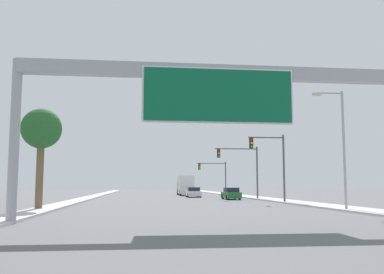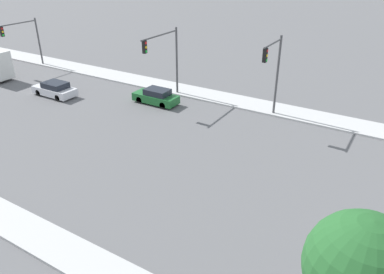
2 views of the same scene
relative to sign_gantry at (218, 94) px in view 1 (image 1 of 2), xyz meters
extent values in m
cube|color=beige|center=(11.25, 42.10, -6.39)|extent=(3.00, 120.00, 0.15)
cube|color=beige|center=(-10.75, 42.10, -6.39)|extent=(2.00, 120.00, 0.15)
cylinder|color=#9EA0A5|center=(-9.95, 0.10, -2.48)|extent=(0.48, 0.48, 7.98)
cube|color=#9EA0A5|center=(0.00, 0.10, 1.16)|extent=(19.90, 0.60, 0.70)
cube|color=white|center=(0.00, -0.20, -0.13)|extent=(7.76, 0.08, 2.88)
cube|color=#0A5B38|center=(0.00, -0.25, -0.13)|extent=(7.56, 0.16, 2.68)
cube|color=silver|center=(3.50, 39.98, -5.94)|extent=(1.89, 4.44, 0.70)
cube|color=#1E232D|center=(3.50, 39.75, -5.32)|extent=(1.66, 2.31, 0.54)
cylinder|color=black|center=(2.67, 41.35, -6.15)|extent=(0.22, 0.64, 0.64)
cylinder|color=black|center=(4.33, 41.35, -6.15)|extent=(0.22, 0.64, 0.64)
cylinder|color=black|center=(2.67, 38.60, -6.15)|extent=(0.22, 0.64, 0.64)
cylinder|color=black|center=(4.33, 38.60, -6.15)|extent=(0.22, 0.64, 0.64)
cube|color=#1E662D|center=(7.00, 30.36, -5.94)|extent=(1.72, 4.29, 0.72)
cube|color=#1E232D|center=(7.00, 30.14, -5.30)|extent=(1.51, 2.23, 0.55)
cylinder|color=black|center=(6.25, 31.69, -6.15)|extent=(0.22, 0.64, 0.64)
cylinder|color=black|center=(7.75, 31.69, -6.15)|extent=(0.22, 0.64, 0.64)
cylinder|color=black|center=(6.25, 29.02, -6.15)|extent=(0.22, 0.64, 0.64)
cylinder|color=black|center=(7.75, 29.02, -6.15)|extent=(0.22, 0.64, 0.64)
cube|color=red|center=(3.50, 54.02, -5.23)|extent=(2.14, 2.08, 1.89)
cube|color=silver|center=(3.50, 50.30, -4.71)|extent=(2.32, 5.36, 2.92)
cylinder|color=black|center=(2.48, 53.92, -5.97)|extent=(0.28, 1.00, 1.00)
cylinder|color=black|center=(4.52, 53.92, -5.97)|extent=(0.28, 1.00, 1.00)
cylinder|color=black|center=(2.48, 48.97, -5.97)|extent=(0.28, 1.00, 1.00)
cylinder|color=black|center=(4.52, 48.97, -5.97)|extent=(0.28, 1.00, 1.00)
cylinder|color=#4C4C4F|center=(10.25, 20.10, -3.07)|extent=(0.20, 0.20, 6.80)
cylinder|color=#4C4C4F|center=(8.46, 20.10, 0.03)|extent=(3.59, 0.14, 0.14)
cube|color=black|center=(6.95, 20.10, -0.55)|extent=(0.35, 0.28, 1.05)
cylinder|color=red|center=(6.95, 19.94, -0.20)|extent=(0.22, 0.04, 0.22)
cylinder|color=yellow|center=(6.95, 19.94, -0.55)|extent=(0.22, 0.04, 0.22)
cylinder|color=green|center=(6.95, 19.94, -0.90)|extent=(0.22, 0.04, 0.22)
cylinder|color=#4C4C4F|center=(10.25, 30.10, -3.23)|extent=(0.20, 0.20, 6.48)
cylinder|color=#4C4C4F|center=(7.65, 30.10, -0.29)|extent=(5.21, 0.14, 0.14)
cube|color=black|center=(5.46, 30.10, -0.87)|extent=(0.35, 0.28, 1.05)
cylinder|color=red|center=(5.46, 29.94, -0.52)|extent=(0.22, 0.04, 0.22)
cylinder|color=yellow|center=(5.46, 29.94, -0.87)|extent=(0.22, 0.04, 0.22)
cylinder|color=green|center=(5.46, 29.94, -1.22)|extent=(0.22, 0.04, 0.22)
cylinder|color=#4C4C4F|center=(10.25, 50.10, -3.65)|extent=(0.20, 0.20, 5.65)
cylinder|color=#4C4C4F|center=(7.81, 50.10, -1.12)|extent=(4.87, 0.14, 0.14)
cube|color=black|center=(5.77, 50.10, -1.70)|extent=(0.35, 0.28, 1.05)
cylinder|color=red|center=(5.77, 49.94, -1.35)|extent=(0.22, 0.04, 0.22)
cylinder|color=yellow|center=(5.77, 49.94, -1.70)|extent=(0.22, 0.04, 0.22)
cylinder|color=green|center=(5.77, 49.94, -2.05)|extent=(0.22, 0.04, 0.22)
cylinder|color=brown|center=(-11.09, 10.49, -3.54)|extent=(0.52, 0.52, 5.87)
sphere|color=#235B28|center=(-11.09, 10.49, -0.60)|extent=(2.90, 2.90, 2.90)
cylinder|color=#9EA0A5|center=(10.35, 7.40, -2.23)|extent=(0.18, 0.18, 8.48)
cylinder|color=#9EA0A5|center=(9.41, 7.40, 1.86)|extent=(1.88, 0.12, 0.12)
cube|color=#B2B2A8|center=(8.47, 7.40, 1.76)|extent=(0.60, 0.28, 0.20)
camera|label=1|loc=(-3.82, -21.22, -4.60)|focal=40.00mm
camera|label=2|loc=(-19.08, 10.55, 6.45)|focal=35.00mm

